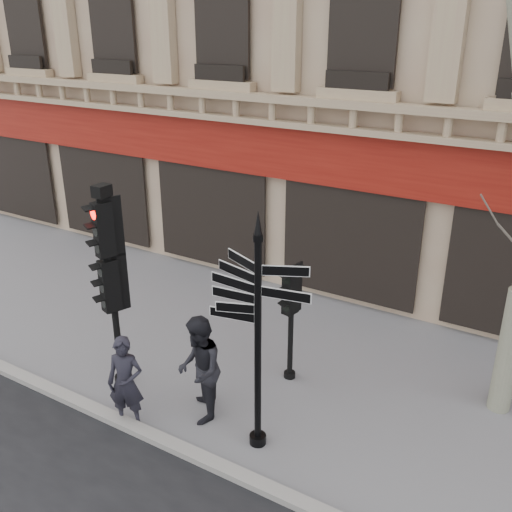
# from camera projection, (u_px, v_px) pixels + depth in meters

# --- Properties ---
(ground) EXTENTS (80.00, 80.00, 0.00)m
(ground) POSITION_uv_depth(u_px,v_px,m) (239.00, 410.00, 10.30)
(ground) COLOR slate
(ground) RESTS_ON ground
(kerb) EXTENTS (80.00, 0.25, 0.12)m
(kerb) POSITION_uv_depth(u_px,v_px,m) (192.00, 454.00, 9.17)
(kerb) COLOR gray
(kerb) RESTS_ON ground
(fingerpost) EXTENTS (1.73, 1.73, 4.07)m
(fingerpost) POSITION_uv_depth(u_px,v_px,m) (258.00, 296.00, 8.45)
(fingerpost) COLOR black
(fingerpost) RESTS_ON ground
(traffic_signal_main) EXTENTS (0.52, 0.44, 3.96)m
(traffic_signal_main) POSITION_uv_depth(u_px,v_px,m) (110.00, 264.00, 10.14)
(traffic_signal_main) COLOR black
(traffic_signal_main) RESTS_ON ground
(traffic_signal_secondary) EXTENTS (0.44, 0.35, 2.35)m
(traffic_signal_secondary) POSITION_uv_depth(u_px,v_px,m) (291.00, 303.00, 10.62)
(traffic_signal_secondary) COLOR black
(traffic_signal_secondary) RESTS_ON ground
(pedestrian_a) EXTENTS (0.73, 0.62, 1.71)m
(pedestrian_a) POSITION_uv_depth(u_px,v_px,m) (126.00, 383.00, 9.63)
(pedestrian_a) COLOR black
(pedestrian_a) RESTS_ON ground
(pedestrian_b) EXTENTS (1.15, 1.20, 1.96)m
(pedestrian_b) POSITION_uv_depth(u_px,v_px,m) (199.00, 369.00, 9.77)
(pedestrian_b) COLOR black
(pedestrian_b) RESTS_ON ground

